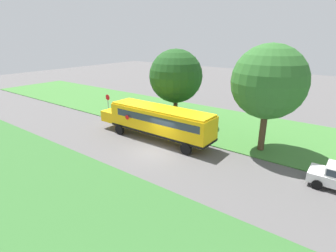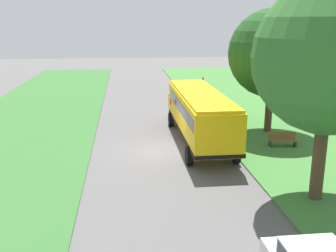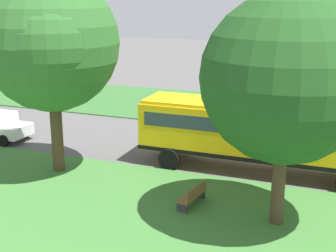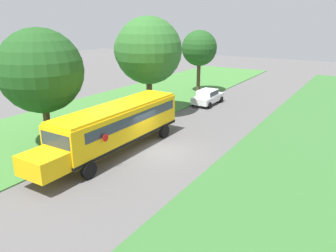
{
  "view_description": "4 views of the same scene",
  "coord_description": "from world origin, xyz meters",
  "px_view_note": "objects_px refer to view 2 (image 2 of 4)",
  "views": [
    {
      "loc": [
        15.54,
        13.12,
        9.37
      ],
      "look_at": [
        -2.39,
        -0.31,
        1.61
      ],
      "focal_mm": 28.0,
      "sensor_mm": 36.0,
      "label": 1
    },
    {
      "loc": [
        2.05,
        21.46,
        7.25
      ],
      "look_at": [
        -0.29,
        0.85,
        1.7
      ],
      "focal_mm": 42.0,
      "sensor_mm": 36.0,
      "label": 2
    },
    {
      "loc": [
        -23.0,
        -4.9,
        7.9
      ],
      "look_at": [
        -1.54,
        3.32,
        1.45
      ],
      "focal_mm": 50.0,
      "sensor_mm": 36.0,
      "label": 3
    },
    {
      "loc": [
        11.34,
        -17.28,
        8.55
      ],
      "look_at": [
        -0.01,
        1.05,
        1.51
      ],
      "focal_mm": 35.0,
      "sensor_mm": 36.0,
      "label": 4
    }
  ],
  "objects_px": {
    "school_bus": "(199,111)",
    "oak_tree_beside_bus": "(272,54)",
    "oak_tree_roadside_mid": "(333,57)",
    "trash_bin": "(216,108)",
    "stop_sign": "(203,88)",
    "park_bench": "(282,140)"
  },
  "relations": [
    {
      "from": "school_bus",
      "to": "stop_sign",
      "type": "relative_size",
      "value": 4.53
    },
    {
      "from": "stop_sign",
      "to": "oak_tree_roadside_mid",
      "type": "bearing_deg",
      "value": 94.48
    },
    {
      "from": "oak_tree_beside_bus",
      "to": "trash_bin",
      "type": "distance_m",
      "value": 7.85
    },
    {
      "from": "oak_tree_roadside_mid",
      "to": "stop_sign",
      "type": "distance_m",
      "value": 18.45
    },
    {
      "from": "oak_tree_roadside_mid",
      "to": "oak_tree_beside_bus",
      "type": "bearing_deg",
      "value": -98.28
    },
    {
      "from": "park_bench",
      "to": "trash_bin",
      "type": "bearing_deg",
      "value": -78.7
    },
    {
      "from": "school_bus",
      "to": "stop_sign",
      "type": "distance_m",
      "value": 9.66
    },
    {
      "from": "school_bus",
      "to": "park_bench",
      "type": "distance_m",
      "value": 5.23
    },
    {
      "from": "school_bus",
      "to": "park_bench",
      "type": "xyz_separation_m",
      "value": [
        -4.74,
        1.66,
        -1.45
      ]
    },
    {
      "from": "oak_tree_roadside_mid",
      "to": "park_bench",
      "type": "bearing_deg",
      "value": -99.95
    },
    {
      "from": "park_bench",
      "to": "oak_tree_roadside_mid",
      "type": "bearing_deg",
      "value": 80.05
    },
    {
      "from": "stop_sign",
      "to": "park_bench",
      "type": "height_order",
      "value": "stop_sign"
    },
    {
      "from": "trash_bin",
      "to": "oak_tree_roadside_mid",
      "type": "bearing_deg",
      "value": 92.29
    },
    {
      "from": "school_bus",
      "to": "trash_bin",
      "type": "xyz_separation_m",
      "value": [
        -2.9,
        -7.54,
        -1.47
      ]
    },
    {
      "from": "trash_bin",
      "to": "stop_sign",
      "type": "bearing_deg",
      "value": -67.97
    },
    {
      "from": "stop_sign",
      "to": "trash_bin",
      "type": "xyz_separation_m",
      "value": [
        -0.76,
        1.88,
        -1.29
      ]
    },
    {
      "from": "stop_sign",
      "to": "trash_bin",
      "type": "distance_m",
      "value": 2.41
    },
    {
      "from": "school_bus",
      "to": "oak_tree_roadside_mid",
      "type": "xyz_separation_m",
      "value": [
        -3.54,
        8.49,
        3.98
      ]
    },
    {
      "from": "school_bus",
      "to": "oak_tree_beside_bus",
      "type": "distance_m",
      "value": 6.21
    },
    {
      "from": "oak_tree_roadside_mid",
      "to": "trash_bin",
      "type": "distance_m",
      "value": 16.95
    },
    {
      "from": "oak_tree_beside_bus",
      "to": "stop_sign",
      "type": "bearing_deg",
      "value": -69.68
    },
    {
      "from": "trash_bin",
      "to": "oak_tree_beside_bus",
      "type": "bearing_deg",
      "value": 109.77
    }
  ]
}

